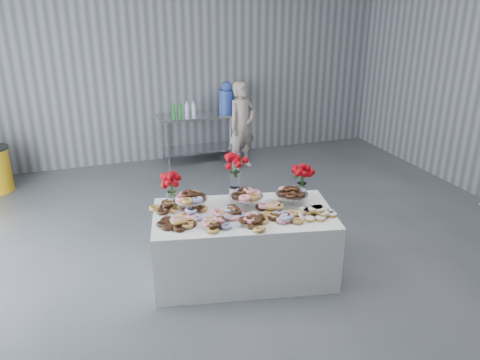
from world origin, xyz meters
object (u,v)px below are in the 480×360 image
Objects in this scene: display_table at (244,244)px; water_jug at (227,98)px; person at (242,125)px; prep_table at (201,129)px.

display_table is 3.43× the size of water_jug.
person is (1.13, 3.29, 0.39)m from display_table.
person is (0.12, -0.50, -0.39)m from water_jug.
water_jug is at bearing 75.12° from display_table.
display_table is 1.27× the size of prep_table.
water_jug is 0.64m from person.
person is at bearing -39.04° from prep_table.
person reaches higher than water_jug.
prep_table is at bearing 82.38° from display_table.
water_jug is (0.50, -0.00, 0.53)m from prep_table.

